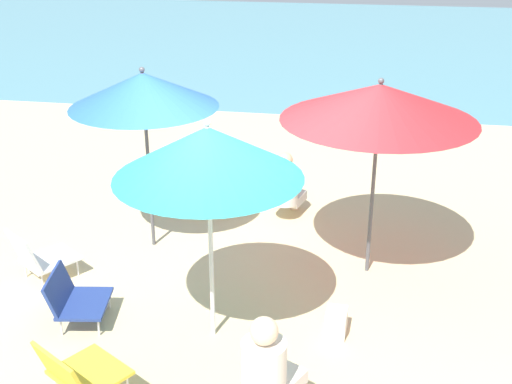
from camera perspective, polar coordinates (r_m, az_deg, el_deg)
The scene contains 12 objects.
ground_plane at distance 6.64m, azimuth -1.61°, elevation -9.88°, with size 40.00×40.00×0.00m, color #D3BC8C.
sea_water at distance 20.42m, azimuth 6.83°, elevation 13.02°, with size 40.00×16.00×0.01m, color #5693A3.
umbrella_red at distance 6.61m, azimuth 10.67°, elevation 7.65°, with size 1.97×1.97×2.14m.
umbrella_blue at distance 7.19m, azimuth -9.76°, elevation 8.71°, with size 1.62×1.62×2.11m.
umbrella_teal at distance 5.43m, azimuth -4.20°, elevation 3.42°, with size 1.61×1.61×2.08m.
beach_chair_a at distance 7.29m, azimuth -18.30°, elevation -5.28°, with size 0.72×0.76×0.61m.
beach_chair_b at distance 5.47m, azimuth -15.19°, elevation -14.84°, with size 0.75×0.76×0.61m.
beach_chair_c at distance 8.73m, azimuth -3.98°, elevation 1.29°, with size 0.55×0.62×0.69m.
beach_chair_d at distance 6.51m, azimuth -15.53°, elevation -8.82°, with size 0.60×0.64×0.52m.
person_a at distance 5.18m, azimuth 1.00°, elevation -14.86°, with size 0.49×0.57×0.90m.
person_b at distance 8.25m, azimuth 2.64°, elevation 0.53°, with size 0.43×0.56×0.90m.
beach_bag at distance 6.24m, azimuth 6.96°, elevation -11.18°, with size 0.26×0.19×0.24m, color silver.
Camera 1 is at (1.15, -5.43, 3.65)m, focal length 46.09 mm.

